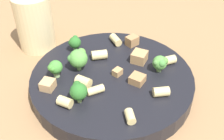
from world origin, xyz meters
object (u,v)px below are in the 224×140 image
Objects in this scene: broccoli_floret_2 at (78,58)px; rigatoni_1 at (130,116)px; chicken_chunk_2 at (48,85)px; drinking_glass at (35,26)px; pasta_bowl at (112,80)px; rigatoni_0 at (169,60)px; chicken_chunk_1 at (117,74)px; chicken_chunk_3 at (139,57)px; broccoli_floret_4 at (160,63)px; rigatoni_2 at (83,82)px; rigatoni_6 at (99,55)px; broccoli_floret_3 at (55,68)px; rigatoni_4 at (117,40)px; rigatoni_7 at (161,92)px; broccoli_floret_1 at (75,42)px; rigatoni_3 at (65,102)px; chicken_chunk_4 at (132,41)px; rigatoni_5 at (95,90)px; broccoli_floret_0 at (78,91)px.

broccoli_floret_2 reaches higher than rigatoni_1.
drinking_glass reaches higher than chicken_chunk_2.
broccoli_floret_2 is at bearing -10.65° from pasta_bowl.
rigatoni_0 is 0.10m from chicken_chunk_1.
broccoli_floret_4 is at bearing 141.79° from chicken_chunk_3.
broccoli_floret_2 is 0.08m from chicken_chunk_1.
rigatoni_2 is 0.08m from rigatoni_6.
broccoli_floret_3 reaches higher than rigatoni_4.
rigatoni_7 is 0.19m from chicken_chunk_2.
broccoli_floret_1 is 1.44× the size of rigatoni_3.
broccoli_floret_2 reaches higher than broccoli_floret_3.
broccoli_floret_2 reaches higher than rigatoni_3.
chicken_chunk_4 reaches higher than pasta_bowl.
broccoli_floret_2 is 0.35× the size of drinking_glass.
rigatoni_1 is at bearing 131.66° from drinking_glass.
broccoli_floret_2 is 1.84× the size of rigatoni_1.
rigatoni_7 is at bearing 157.51° from broccoli_floret_2.
broccoli_floret_2 is (0.06, -0.01, 0.04)m from pasta_bowl.
rigatoni_2 and rigatoni_6 have the same top height.
rigatoni_6 is at bearing 62.86° from rigatoni_4.
rigatoni_2 is (0.15, 0.07, 0.00)m from rigatoni_0.
rigatoni_6 is at bearing -40.53° from rigatoni_7.
rigatoni_1 is 1.01× the size of rigatoni_3.
drinking_glass is at bearing -51.91° from rigatoni_2.
rigatoni_2 is (-0.02, 0.05, -0.02)m from broccoli_floret_2.
rigatoni_5 is 0.10m from rigatoni_6.
broccoli_floret_3 is 0.03m from chicken_chunk_2.
rigatoni_5 is at bearing 129.85° from drinking_glass.
chicken_chunk_2 is at bearing 10.35° from rigatoni_2.
broccoli_floret_1 is 0.17m from broccoli_floret_4.
pasta_bowl is 0.11m from chicken_chunk_2.
chicken_chunk_2 is at bearing -4.14° from rigatoni_5.
chicken_chunk_2 is (0.06, -0.03, -0.01)m from broccoli_floret_0.
broccoli_floret_1 is 0.78× the size of broccoli_floret_2.
broccoli_floret_0 reaches higher than pasta_bowl.
broccoli_floret_1 is 0.27× the size of drinking_glass.
broccoli_floret_0 is 0.08m from broccoli_floret_3.
drinking_glass reaches higher than broccoli_floret_2.
rigatoni_5 is (0.11, 0.07, -0.01)m from broccoli_floret_4.
rigatoni_2 is at bearing 36.64° from pasta_bowl.
broccoli_floret_0 is 0.14m from broccoli_floret_1.
broccoli_floret_2 is at bearing -71.13° from rigatoni_2.
chicken_chunk_1 is 0.06m from chicken_chunk_3.
chicken_chunk_3 is (-0.04, -0.05, 0.00)m from chicken_chunk_1.
broccoli_floret_1 reaches higher than chicken_chunk_1.
chicken_chunk_3 is at bearing -38.21° from broccoli_floret_4.
broccoli_floret_4 reaches higher than chicken_chunk_4.
rigatoni_2 reaches higher than rigatoni_5.
drinking_glass is (0.11, -0.21, 0.01)m from rigatoni_3.
pasta_bowl is 0.09m from broccoli_floret_0.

